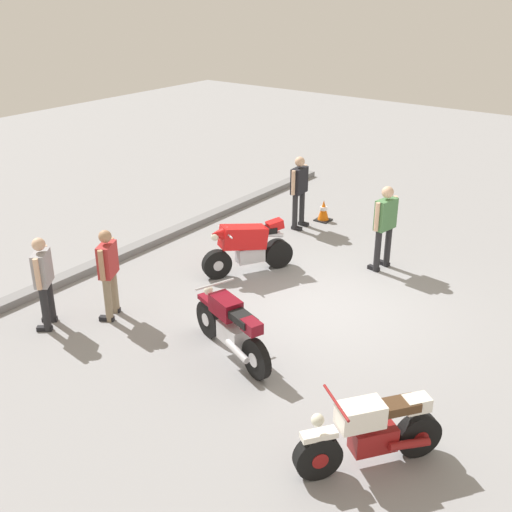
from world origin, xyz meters
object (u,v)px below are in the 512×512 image
person_in_green_shirt (385,222)px  motorcycle_maroon_cruiser (231,327)px  traffic_cone (323,211)px  person_in_black_shirt (299,187)px  motorcycle_red_sportbike (247,246)px  person_in_red_shirt (108,269)px  motorcycle_cream_vintage (371,433)px  person_in_gray_shirt (43,277)px

person_in_green_shirt → motorcycle_maroon_cruiser: bearing=94.4°
traffic_cone → person_in_black_shirt: bearing=161.2°
motorcycle_red_sportbike → person_in_red_shirt: person_in_red_shirt is taller
person_in_black_shirt → person_in_red_shirt: person_in_black_shirt is taller
motorcycle_cream_vintage → person_in_gray_shirt: size_ratio=1.01×
motorcycle_maroon_cruiser → person_in_gray_shirt: person_in_gray_shirt is taller
motorcycle_maroon_cruiser → person_in_red_shirt: person_in_red_shirt is taller
person_in_black_shirt → person_in_red_shirt: bearing=-96.9°
motorcycle_maroon_cruiser → person_in_black_shirt: (5.38, 2.25, 0.49)m
motorcycle_red_sportbike → traffic_cone: 3.54m
person_in_green_shirt → motorcycle_cream_vintage: bearing=124.9°
person_in_gray_shirt → person_in_red_shirt: size_ratio=1.00×
person_in_black_shirt → person_in_green_shirt: 2.85m
motorcycle_cream_vintage → person_in_red_shirt: (0.62, 5.41, 0.45)m
motorcycle_maroon_cruiser → person_in_green_shirt: (4.43, -0.43, 0.52)m
motorcycle_maroon_cruiser → person_in_red_shirt: (-0.28, 2.50, 0.42)m
motorcycle_red_sportbike → motorcycle_maroon_cruiser: motorcycle_red_sportbike is taller
motorcycle_red_sportbike → person_in_red_shirt: size_ratio=1.08×
person_in_gray_shirt → traffic_cone: person_in_gray_shirt is taller
motorcycle_red_sportbike → person_in_gray_shirt: bearing=8.6°
motorcycle_cream_vintage → motorcycle_maroon_cruiser: size_ratio=0.83×
motorcycle_cream_vintage → motorcycle_red_sportbike: size_ratio=0.93×
motorcycle_red_sportbike → person_in_red_shirt: (-2.90, 0.81, 0.35)m
person_in_gray_shirt → person_in_green_shirt: (5.59, -3.55, 0.10)m
motorcycle_cream_vintage → person_in_red_shirt: bearing=-60.1°
motorcycle_cream_vintage → person_in_gray_shirt: (-0.26, 6.03, 0.45)m
person_in_red_shirt → person_in_green_shirt: bearing=-150.6°
person_in_black_shirt → person_in_green_shirt: (-0.95, -2.69, 0.03)m
motorcycle_red_sportbike → person_in_green_shirt: 2.83m
motorcycle_cream_vintage → motorcycle_maroon_cruiser: 3.05m
motorcycle_cream_vintage → person_in_green_shirt: size_ratio=0.93×
motorcycle_red_sportbike → motorcycle_cream_vintage: bearing=82.0°
person_in_black_shirt → traffic_cone: bearing=66.9°
motorcycle_cream_vintage → motorcycle_maroon_cruiser: motorcycle_maroon_cruiser is taller
person_in_red_shirt → traffic_cone: (6.41, -0.50, -0.68)m
motorcycle_cream_vintage → person_in_green_shirt: 5.91m
motorcycle_red_sportbike → person_in_green_shirt: bearing=160.0°
motorcycle_maroon_cruiser → motorcycle_red_sportbike: bearing=-37.5°
traffic_cone → person_in_red_shirt: bearing=175.5°
motorcycle_red_sportbike → person_in_gray_shirt: (-3.77, 1.43, 0.34)m
motorcycle_cream_vintage → person_in_gray_shirt: bearing=-51.1°
motorcycle_cream_vintage → traffic_cone: (7.03, 4.91, -0.23)m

